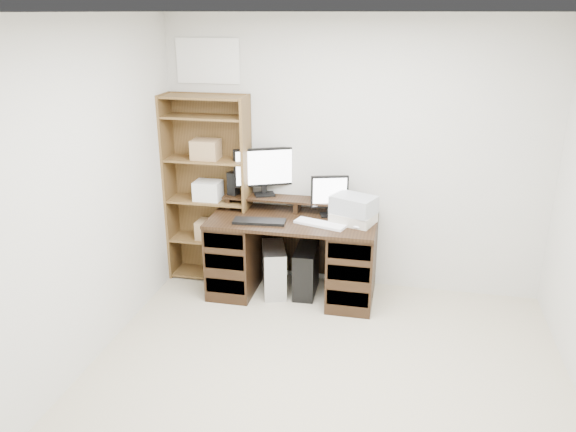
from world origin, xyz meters
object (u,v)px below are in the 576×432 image
(monitor_wide, at_px, (264,169))
(tower_black, at_px, (306,271))
(desk, at_px, (293,255))
(printer, at_px, (353,218))
(monitor_small, at_px, (330,194))
(tower_silver, at_px, (274,269))
(bookshelf, at_px, (209,188))

(monitor_wide, height_order, tower_black, monitor_wide)
(desk, bearing_deg, monitor_wide, 141.52)
(desk, height_order, printer, printer)
(desk, height_order, tower_black, desk)
(desk, bearing_deg, monitor_small, 27.21)
(tower_silver, bearing_deg, monitor_small, 0.60)
(monitor_small, height_order, tower_silver, monitor_small)
(monitor_wide, height_order, bookshelf, bookshelf)
(desk, distance_m, monitor_wide, 0.85)
(tower_silver, height_order, bookshelf, bookshelf)
(desk, distance_m, printer, 0.68)
(monitor_small, relative_size, bookshelf, 0.21)
(desk, distance_m, tower_silver, 0.24)
(monitor_wide, relative_size, tower_silver, 1.17)
(monitor_small, relative_size, printer, 1.03)
(tower_silver, height_order, tower_black, tower_silver)
(monitor_wide, height_order, monitor_small, monitor_wide)
(monitor_wide, bearing_deg, bookshelf, 161.37)
(monitor_small, bearing_deg, bookshelf, 160.66)
(monitor_wide, distance_m, bookshelf, 0.57)
(desk, relative_size, monitor_small, 4.03)
(monitor_wide, distance_m, monitor_small, 0.67)
(monitor_small, bearing_deg, tower_black, -164.84)
(tower_silver, distance_m, bookshelf, 1.00)
(desk, relative_size, printer, 4.17)
(tower_silver, xyz_separation_m, tower_black, (0.30, 0.04, -0.00))
(desk, bearing_deg, bookshelf, 166.17)
(desk, distance_m, monitor_small, 0.66)
(printer, bearing_deg, tower_silver, -161.48)
(tower_silver, bearing_deg, tower_black, -9.51)
(printer, relative_size, tower_silver, 0.79)
(monitor_small, xyz_separation_m, tower_silver, (-0.49, -0.16, -0.73))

